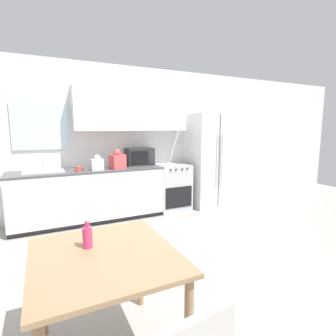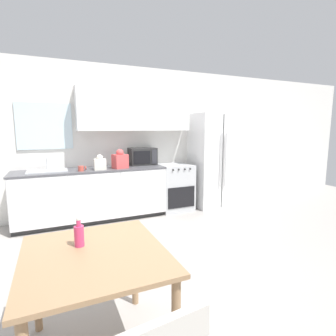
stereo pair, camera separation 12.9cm
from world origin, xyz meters
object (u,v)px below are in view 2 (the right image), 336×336
oven_range (174,187)px  coffee_mug (81,168)px  drink_bottle (79,235)px  refrigerator (213,160)px  dining_table (95,268)px  microwave (143,156)px

oven_range → coffee_mug: coffee_mug is taller
coffee_mug → drink_bottle: size_ratio=0.61×
refrigerator → dining_table: (-2.76, -2.80, -0.29)m
drink_bottle → coffee_mug: bearing=83.8°
dining_table → drink_bottle: bearing=119.1°
microwave → coffee_mug: size_ratio=3.85×
microwave → refrigerator: bearing=-6.3°
oven_range → drink_bottle: size_ratio=4.24×
refrigerator → oven_range: bearing=177.7°
refrigerator → dining_table: 3.94m
oven_range → dining_table: (-1.92, -2.83, 0.21)m
microwave → dining_table: 3.27m
microwave → oven_range: bearing=-11.8°
oven_range → dining_table: 3.43m
oven_range → drink_bottle: bearing=-126.7°
oven_range → dining_table: bearing=-124.1°
microwave → drink_bottle: size_ratio=2.36×
refrigerator → dining_table: refrigerator is taller
oven_range → coffee_mug: bearing=-174.5°
refrigerator → drink_bottle: refrigerator is taller
microwave → dining_table: bearing=-114.1°
microwave → coffee_mug: (-1.13, -0.29, -0.12)m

